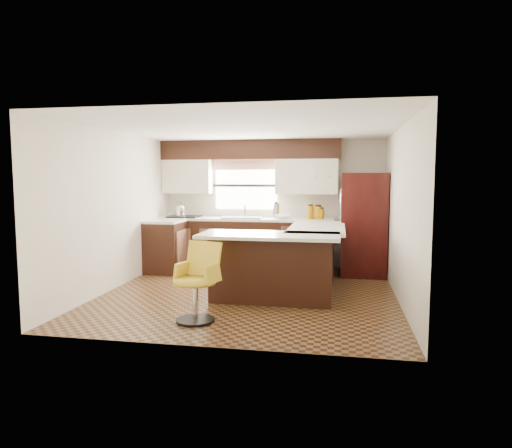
% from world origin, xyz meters
% --- Properties ---
extents(floor, '(4.40, 4.40, 0.00)m').
position_xyz_m(floor, '(0.00, 0.00, 0.00)').
color(floor, '#49301A').
rests_on(floor, ground).
extents(ceiling, '(4.40, 4.40, 0.00)m').
position_xyz_m(ceiling, '(0.00, 0.00, 2.40)').
color(ceiling, silver).
rests_on(ceiling, wall_back).
extents(wall_back, '(4.40, 0.00, 4.40)m').
position_xyz_m(wall_back, '(0.00, 2.20, 1.20)').
color(wall_back, beige).
rests_on(wall_back, floor).
extents(wall_front, '(4.40, 0.00, 4.40)m').
position_xyz_m(wall_front, '(0.00, -2.20, 1.20)').
color(wall_front, beige).
rests_on(wall_front, floor).
extents(wall_left, '(0.00, 4.40, 4.40)m').
position_xyz_m(wall_left, '(-2.10, 0.00, 1.20)').
color(wall_left, beige).
rests_on(wall_left, floor).
extents(wall_right, '(0.00, 4.40, 4.40)m').
position_xyz_m(wall_right, '(2.10, 0.00, 1.20)').
color(wall_right, beige).
rests_on(wall_right, floor).
extents(base_cab_back, '(3.30, 0.60, 0.90)m').
position_xyz_m(base_cab_back, '(-0.45, 1.90, 0.45)').
color(base_cab_back, black).
rests_on(base_cab_back, floor).
extents(base_cab_left, '(0.60, 0.70, 0.90)m').
position_xyz_m(base_cab_left, '(-1.80, 1.25, 0.45)').
color(base_cab_left, black).
rests_on(base_cab_left, floor).
extents(counter_back, '(3.30, 0.60, 0.04)m').
position_xyz_m(counter_back, '(-0.45, 1.90, 0.92)').
color(counter_back, silver).
rests_on(counter_back, base_cab_back).
extents(counter_left, '(0.60, 0.70, 0.04)m').
position_xyz_m(counter_left, '(-1.80, 1.25, 0.92)').
color(counter_left, silver).
rests_on(counter_left, base_cab_left).
extents(soffit, '(3.40, 0.35, 0.36)m').
position_xyz_m(soffit, '(-0.40, 2.03, 2.22)').
color(soffit, black).
rests_on(soffit, wall_back).
extents(upper_cab_left, '(0.94, 0.35, 0.64)m').
position_xyz_m(upper_cab_left, '(-1.62, 2.03, 1.72)').
color(upper_cab_left, beige).
rests_on(upper_cab_left, wall_back).
extents(upper_cab_right, '(1.14, 0.35, 0.64)m').
position_xyz_m(upper_cab_right, '(0.68, 2.03, 1.72)').
color(upper_cab_right, beige).
rests_on(upper_cab_right, wall_back).
extents(window_pane, '(1.20, 0.02, 0.90)m').
position_xyz_m(window_pane, '(-0.50, 2.18, 1.55)').
color(window_pane, white).
rests_on(window_pane, wall_back).
extents(valance, '(1.30, 0.06, 0.18)m').
position_xyz_m(valance, '(-0.50, 2.14, 1.94)').
color(valance, '#D19B93').
rests_on(valance, wall_back).
extents(sink, '(0.75, 0.45, 0.03)m').
position_xyz_m(sink, '(-0.50, 1.88, 0.96)').
color(sink, '#B2B2B7').
rests_on(sink, counter_back).
extents(dishwasher, '(0.58, 0.03, 0.78)m').
position_xyz_m(dishwasher, '(0.55, 1.61, 0.43)').
color(dishwasher, black).
rests_on(dishwasher, floor).
extents(cooktop, '(0.58, 0.50, 0.02)m').
position_xyz_m(cooktop, '(-1.65, 1.88, 0.96)').
color(cooktop, black).
rests_on(cooktop, counter_back).
extents(peninsula_long, '(0.60, 1.95, 0.90)m').
position_xyz_m(peninsula_long, '(0.90, 0.62, 0.45)').
color(peninsula_long, black).
rests_on(peninsula_long, floor).
extents(peninsula_return, '(1.65, 0.60, 0.90)m').
position_xyz_m(peninsula_return, '(0.38, -0.35, 0.45)').
color(peninsula_return, black).
rests_on(peninsula_return, floor).
extents(counter_pen_long, '(0.84, 1.95, 0.04)m').
position_xyz_m(counter_pen_long, '(0.95, 0.62, 0.92)').
color(counter_pen_long, silver).
rests_on(counter_pen_long, peninsula_long).
extents(counter_pen_return, '(1.89, 0.84, 0.04)m').
position_xyz_m(counter_pen_return, '(0.35, -0.44, 0.92)').
color(counter_pen_return, silver).
rests_on(counter_pen_return, peninsula_return).
extents(refrigerator, '(0.76, 0.73, 1.78)m').
position_xyz_m(refrigerator, '(1.70, 1.60, 0.89)').
color(refrigerator, black).
rests_on(refrigerator, floor).
extents(bar_chair, '(0.63, 0.63, 0.94)m').
position_xyz_m(bar_chair, '(-0.38, -1.43, 0.47)').
color(bar_chair, gold).
rests_on(bar_chair, floor).
extents(kettle, '(0.18, 0.18, 0.25)m').
position_xyz_m(kettle, '(-1.73, 1.88, 1.09)').
color(kettle, silver).
rests_on(kettle, cooktop).
extents(percolator, '(0.14, 0.14, 0.28)m').
position_xyz_m(percolator, '(0.13, 1.90, 1.08)').
color(percolator, silver).
rests_on(percolator, counter_back).
extents(mixing_bowl, '(0.34, 0.34, 0.07)m').
position_xyz_m(mixing_bowl, '(0.25, 1.90, 0.98)').
color(mixing_bowl, white).
rests_on(mixing_bowl, counter_back).
extents(canister_large, '(0.12, 0.12, 0.24)m').
position_xyz_m(canister_large, '(0.76, 1.92, 1.06)').
color(canister_large, '#996D04').
rests_on(canister_large, counter_back).
extents(canister_med, '(0.14, 0.14, 0.23)m').
position_xyz_m(canister_med, '(0.90, 1.92, 1.06)').
color(canister_med, '#996D04').
rests_on(canister_med, counter_back).
extents(canister_small, '(0.12, 0.12, 0.19)m').
position_xyz_m(canister_small, '(0.95, 1.92, 1.04)').
color(canister_small, '#996D04').
rests_on(canister_small, counter_back).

